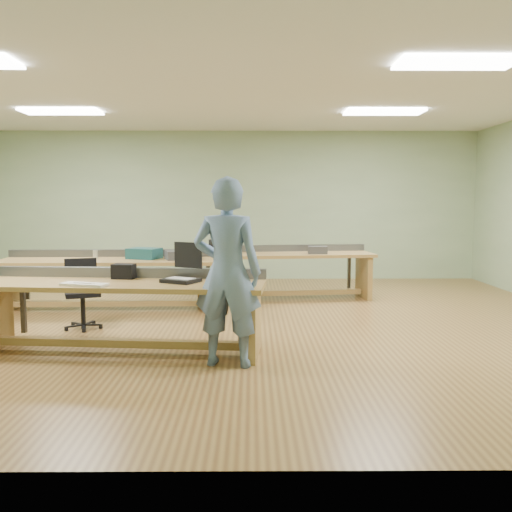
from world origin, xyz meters
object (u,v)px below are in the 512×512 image
(workbench_front, at_px, (122,300))
(drinks_can, at_px, (95,255))
(task_chair, at_px, (83,303))
(parts_bin_teal, at_px, (144,253))
(person, at_px, (227,272))
(workbench_mid, at_px, (113,272))
(laptop_base, at_px, (181,280))
(parts_bin_grey, at_px, (182,255))
(camera_bag, at_px, (124,271))
(workbench_back, at_px, (283,265))
(mug, at_px, (130,255))

(workbench_front, relative_size, drinks_can, 23.93)
(task_chair, xyz_separation_m, parts_bin_teal, (0.54, 1.22, 0.51))
(person, relative_size, parts_bin_teal, 4.13)
(workbench_mid, bearing_deg, laptop_base, -61.83)
(person, height_order, parts_bin_grey, person)
(laptop_base, distance_m, parts_bin_teal, 2.49)
(drinks_can, bearing_deg, camera_bag, -66.22)
(task_chair, relative_size, drinks_can, 6.75)
(drinks_can, bearing_deg, parts_bin_grey, -2.44)
(workbench_mid, bearing_deg, workbench_front, -74.90)
(workbench_back, height_order, drinks_can, drinks_can)
(workbench_mid, bearing_deg, camera_bag, -73.78)
(workbench_front, bearing_deg, parts_bin_grey, 85.78)
(person, xyz_separation_m, laptop_base, (-0.51, 0.45, -0.14))
(person, height_order, camera_bag, person)
(camera_bag, bearing_deg, mug, 110.51)
(parts_bin_grey, height_order, drinks_can, same)
(parts_bin_teal, bearing_deg, camera_bag, -84.82)
(laptop_base, relative_size, drinks_can, 2.70)
(person, bearing_deg, mug, -49.70)
(workbench_back, bearing_deg, person, -107.86)
(workbench_mid, distance_m, parts_bin_grey, 1.06)
(person, height_order, parts_bin_teal, person)
(task_chair, distance_m, drinks_can, 1.28)
(workbench_back, relative_size, laptop_base, 8.59)
(person, height_order, laptop_base, person)
(laptop_base, xyz_separation_m, mug, (-1.05, 2.32, 0.03))
(laptop_base, bearing_deg, drinks_can, 152.77)
(mug, bearing_deg, person, -60.62)
(mug, distance_m, drinks_can, 0.50)
(workbench_mid, height_order, laptop_base, workbench_mid)
(workbench_mid, bearing_deg, person, -58.04)
(camera_bag, relative_size, parts_bin_teal, 0.54)
(person, bearing_deg, parts_bin_teal, -53.26)
(person, distance_m, parts_bin_teal, 3.10)
(mug, bearing_deg, laptop_base, -65.59)
(workbench_back, bearing_deg, parts_bin_grey, -154.46)
(parts_bin_grey, bearing_deg, person, -73.88)
(mug, bearing_deg, parts_bin_teal, 6.42)
(workbench_mid, height_order, person, person)
(workbench_front, relative_size, task_chair, 3.54)
(workbench_front, xyz_separation_m, workbench_mid, (-0.67, 2.24, 0.00))
(workbench_front, height_order, drinks_can, drinks_can)
(person, distance_m, drinks_can, 3.43)
(workbench_back, bearing_deg, drinks_can, -168.67)
(workbench_front, bearing_deg, person, -18.10)
(parts_bin_teal, bearing_deg, drinks_can, -175.65)
(laptop_base, height_order, task_chair, task_chair)
(task_chair, bearing_deg, workbench_mid, 64.66)
(workbench_mid, bearing_deg, parts_bin_grey, -4.12)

